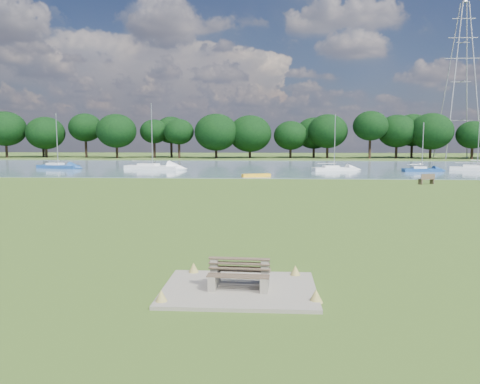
# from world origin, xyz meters

# --- Properties ---
(ground) EXTENTS (220.00, 220.00, 0.00)m
(ground) POSITION_xyz_m (0.00, 0.00, 0.00)
(ground) COLOR #535F22
(river) EXTENTS (220.00, 40.00, 0.10)m
(river) POSITION_xyz_m (0.00, 42.00, 0.00)
(river) COLOR slate
(river) RESTS_ON ground
(far_bank) EXTENTS (220.00, 20.00, 0.40)m
(far_bank) POSITION_xyz_m (0.00, 72.00, 0.00)
(far_bank) COLOR #4C6626
(far_bank) RESTS_ON ground
(concrete_pad) EXTENTS (4.20, 3.20, 0.10)m
(concrete_pad) POSITION_xyz_m (0.00, -14.00, 0.05)
(concrete_pad) COLOR gray
(concrete_pad) RESTS_ON ground
(bench_pair) EXTENTS (1.73, 1.07, 0.90)m
(bench_pair) POSITION_xyz_m (0.00, -14.00, 0.47)
(bench_pair) COLOR gray
(bench_pair) RESTS_ON concrete_pad
(riverbank_bench) EXTENTS (1.62, 1.08, 0.97)m
(riverbank_bench) POSITION_xyz_m (15.20, 17.12, 0.49)
(riverbank_bench) COLOR brown
(riverbank_bench) RESTS_ON ground
(kayak) EXTENTS (3.20, 1.83, 0.32)m
(kayak) POSITION_xyz_m (-0.63, 24.00, 0.21)
(kayak) COLOR yellow
(kayak) RESTS_ON river
(pylon) EXTENTS (6.77, 4.75, 32.06)m
(pylon) POSITION_xyz_m (38.33, 70.00, 19.98)
(pylon) COLOR #9FA0A0
(pylon) RESTS_ON far_bank
(tree_line) EXTENTS (131.21, 8.11, 9.81)m
(tree_line) POSITION_xyz_m (-4.55, 68.00, 5.84)
(tree_line) COLOR black
(tree_line) RESTS_ON far_bank
(sailboat_0) EXTENTS (6.20, 3.07, 7.53)m
(sailboat_0) POSITION_xyz_m (-28.29, 36.09, 0.50)
(sailboat_0) COLOR navy
(sailboat_0) RESTS_ON river
(sailboat_1) EXTENTS (7.77, 3.71, 8.74)m
(sailboat_1) POSITION_xyz_m (-14.93, 35.29, 0.50)
(sailboat_1) COLOR white
(sailboat_1) RESTS_ON river
(sailboat_2) EXTENTS (5.72, 2.87, 7.17)m
(sailboat_2) POSITION_xyz_m (8.99, 33.70, 0.46)
(sailboat_2) COLOR white
(sailboat_2) RESTS_ON river
(sailboat_4) EXTENTS (6.65, 3.94, 8.19)m
(sailboat_4) POSITION_xyz_m (27.26, 35.04, 0.47)
(sailboat_4) COLOR white
(sailboat_4) RESTS_ON river
(sailboat_5) EXTENTS (4.74, 1.76, 6.07)m
(sailboat_5) POSITION_xyz_m (19.64, 32.77, 0.44)
(sailboat_5) COLOR navy
(sailboat_5) RESTS_ON river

